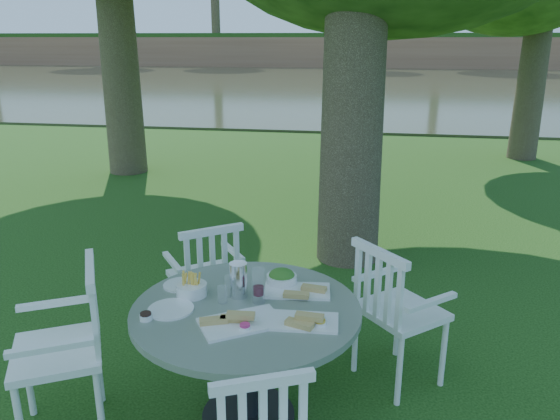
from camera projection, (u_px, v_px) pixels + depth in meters
The scene contains 7 objects.
ground at pixel (276, 314), 4.57m from camera, with size 140.00×140.00×0.00m, color #10360B.
table at pixel (247, 331), 3.14m from camera, with size 1.30×1.30×0.75m.
chair_ne at pixel (390, 305), 3.49m from camera, with size 0.67×0.68×0.98m.
chair_nw at pixel (208, 273), 4.02m from camera, with size 0.64×0.64×0.93m.
chair_sw at pixel (75, 338), 3.07m from camera, with size 0.67×0.68×1.02m.
tableware at pixel (244, 294), 3.15m from camera, with size 1.10×0.83×0.21m.
river at pixel (360, 85), 26.17m from camera, with size 100.00×28.00×0.12m, color #323721.
Camera 1 is at (0.72, -4.03, 2.21)m, focal length 35.00 mm.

